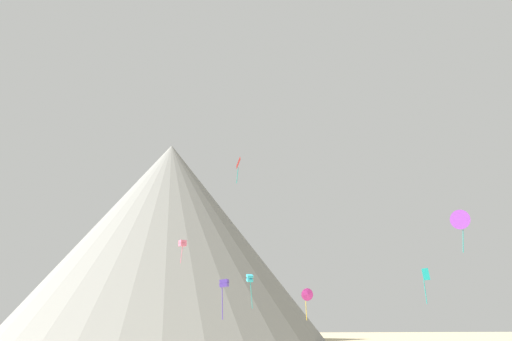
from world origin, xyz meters
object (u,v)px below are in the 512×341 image
(kite_violet_mid, at_px, (460,220))
(kite_teal_low, at_px, (426,278))
(kite_magenta_low, at_px, (307,295))
(kite_rainbow_low, at_px, (183,244))
(kite_red_mid, at_px, (238,165))
(rock_massif, at_px, (168,247))
(kite_cyan_low, at_px, (250,279))
(kite_indigo_low, at_px, (224,284))

(kite_violet_mid, height_order, kite_teal_low, kite_violet_mid)
(kite_magenta_low, bearing_deg, kite_violet_mid, -27.09)
(kite_rainbow_low, bearing_deg, kite_red_mid, 149.10)
(rock_massif, height_order, kite_cyan_low, rock_massif)
(kite_rainbow_low, bearing_deg, kite_magenta_low, 126.42)
(kite_magenta_low, relative_size, kite_teal_low, 0.95)
(kite_teal_low, bearing_deg, kite_rainbow_low, 31.49)
(kite_teal_low, distance_m, kite_indigo_low, 22.51)
(kite_indigo_low, bearing_deg, rock_massif, 24.11)
(kite_magenta_low, bearing_deg, kite_cyan_low, 105.24)
(kite_magenta_low, distance_m, kite_red_mid, 20.88)
(kite_red_mid, distance_m, kite_teal_low, 29.09)
(kite_cyan_low, relative_size, kite_rainbow_low, 1.58)
(kite_teal_low, relative_size, kite_indigo_low, 0.99)
(kite_magenta_low, distance_m, kite_indigo_low, 14.52)
(kite_cyan_low, bearing_deg, rock_massif, -83.56)
(kite_violet_mid, bearing_deg, kite_teal_low, 42.01)
(rock_massif, xyz_separation_m, kite_violet_mid, (30.50, -78.04, -6.62))
(kite_rainbow_low, bearing_deg, kite_violet_mid, 130.65)
(kite_cyan_low, xyz_separation_m, kite_violet_mid, (20.54, -21.29, 5.29))
(kite_cyan_low, distance_m, kite_violet_mid, 30.06)
(kite_cyan_low, bearing_deg, kite_violet_mid, 130.46)
(kite_teal_low, bearing_deg, kite_magenta_low, 31.16)
(kite_indigo_low, bearing_deg, kite_cyan_low, 5.54)
(kite_violet_mid, relative_size, kite_indigo_low, 1.27)
(rock_massif, distance_m, kite_cyan_low, 58.83)
(rock_massif, height_order, kite_rainbow_low, rock_massif)
(kite_rainbow_low, bearing_deg, kite_cyan_low, -175.86)
(rock_massif, height_order, kite_indigo_low, rock_massif)
(kite_cyan_low, relative_size, kite_indigo_low, 1.23)
(rock_massif, xyz_separation_m, kite_indigo_low, (3.20, -79.89, -14.30))
(rock_massif, height_order, kite_magenta_low, rock_massif)
(kite_teal_low, bearing_deg, rock_massif, -7.06)
(kite_teal_low, height_order, kite_indigo_low, kite_teal_low)
(rock_massif, height_order, kite_teal_low, rock_massif)
(rock_massif, distance_m, kite_indigo_low, 81.22)
(kite_red_mid, bearing_deg, kite_cyan_low, -149.06)
(rock_massif, bearing_deg, kite_magenta_low, -78.52)
(kite_rainbow_low, distance_m, kite_teal_low, 31.06)
(kite_magenta_low, height_order, kite_teal_low, kite_teal_low)
(kite_violet_mid, bearing_deg, kite_indigo_low, 45.33)
(kite_cyan_low, bearing_deg, kite_indigo_low, 70.21)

